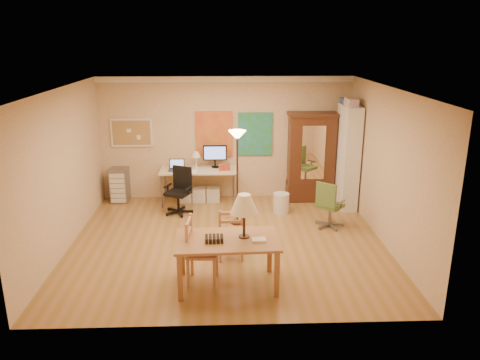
{
  "coord_description": "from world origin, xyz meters",
  "views": [
    {
      "loc": [
        -0.06,
        -7.63,
        3.5
      ],
      "look_at": [
        0.23,
        0.3,
        1.06
      ],
      "focal_mm": 35.0,
      "sensor_mm": 36.0,
      "label": 1
    }
  ],
  "objects_px": {
    "dining_table": "(233,229)",
    "bookshelf": "(347,157)",
    "office_chair_black": "(179,201)",
    "office_chair_green": "(329,215)",
    "computer_desk": "(200,182)",
    "armoire": "(311,163)"
  },
  "relations": [
    {
      "from": "dining_table",
      "to": "office_chair_green",
      "type": "xyz_separation_m",
      "value": [
        1.87,
        2.11,
        -0.63
      ]
    },
    {
      "from": "computer_desk",
      "to": "armoire",
      "type": "relative_size",
      "value": 0.84
    },
    {
      "from": "computer_desk",
      "to": "office_chair_green",
      "type": "relative_size",
      "value": 1.8
    },
    {
      "from": "office_chair_green",
      "to": "bookshelf",
      "type": "height_order",
      "value": "bookshelf"
    },
    {
      "from": "bookshelf",
      "to": "office_chair_green",
      "type": "bearing_deg",
      "value": -117.26
    },
    {
      "from": "armoire",
      "to": "computer_desk",
      "type": "bearing_deg",
      "value": -178.09
    },
    {
      "from": "armoire",
      "to": "bookshelf",
      "type": "bearing_deg",
      "value": -32.83
    },
    {
      "from": "dining_table",
      "to": "bookshelf",
      "type": "height_order",
      "value": "bookshelf"
    },
    {
      "from": "computer_desk",
      "to": "armoire",
      "type": "xyz_separation_m",
      "value": [
        2.44,
        0.08,
        0.39
      ]
    },
    {
      "from": "office_chair_black",
      "to": "office_chair_green",
      "type": "distance_m",
      "value": 3.04
    },
    {
      "from": "office_chair_black",
      "to": "bookshelf",
      "type": "xyz_separation_m",
      "value": [
        3.52,
        0.31,
        0.82
      ]
    },
    {
      "from": "dining_table",
      "to": "armoire",
      "type": "distance_m",
      "value": 4.13
    },
    {
      "from": "computer_desk",
      "to": "bookshelf",
      "type": "relative_size",
      "value": 0.76
    },
    {
      "from": "dining_table",
      "to": "office_chair_green",
      "type": "bearing_deg",
      "value": 48.42
    },
    {
      "from": "dining_table",
      "to": "office_chair_black",
      "type": "xyz_separation_m",
      "value": [
        -1.05,
        2.97,
        -0.62
      ]
    },
    {
      "from": "computer_desk",
      "to": "office_chair_black",
      "type": "distance_m",
      "value": 0.81
    },
    {
      "from": "dining_table",
      "to": "office_chair_black",
      "type": "bearing_deg",
      "value": 109.52
    },
    {
      "from": "dining_table",
      "to": "armoire",
      "type": "xyz_separation_m",
      "value": [
        1.79,
        3.72,
        -0.03
      ]
    },
    {
      "from": "dining_table",
      "to": "office_chair_black",
      "type": "height_order",
      "value": "dining_table"
    },
    {
      "from": "office_chair_black",
      "to": "office_chair_green",
      "type": "relative_size",
      "value": 1.05
    },
    {
      "from": "computer_desk",
      "to": "armoire",
      "type": "distance_m",
      "value": 2.47
    },
    {
      "from": "office_chair_black",
      "to": "office_chair_green",
      "type": "bearing_deg",
      "value": -16.45
    }
  ]
}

